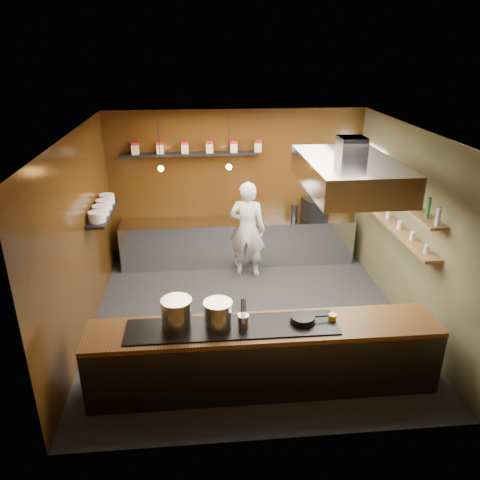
{
  "coord_description": "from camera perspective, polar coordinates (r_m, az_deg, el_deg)",
  "views": [
    {
      "loc": [
        -0.75,
        -6.45,
        4.16
      ],
      "look_at": [
        -0.12,
        0.4,
        1.23
      ],
      "focal_mm": 35.0,
      "sensor_mm": 36.0,
      "label": 1
    }
  ],
  "objects": [
    {
      "name": "pendant_left",
      "position": [
        8.42,
        -9.65,
        8.92
      ],
      "size": [
        0.1,
        0.1,
        0.95
      ],
      "color": "black",
      "rests_on": "ceiling"
    },
    {
      "name": "frying_pan",
      "position": [
        5.95,
        7.68,
        -9.52
      ],
      "size": [
        0.49,
        0.32,
        0.08
      ],
      "color": "black",
      "rests_on": "pass_counter"
    },
    {
      "name": "right_wall",
      "position": [
        7.69,
        20.12,
        1.36
      ],
      "size": [
        0.0,
        5.0,
        5.0
      ],
      "primitive_type": "plane",
      "rotation": [
        1.57,
        0.0,
        -1.57
      ],
      "color": "#4B492A",
      "rests_on": "ground"
    },
    {
      "name": "plate_shelf",
      "position": [
        8.05,
        -16.37,
        3.17
      ],
      "size": [
        0.3,
        1.4,
        0.04
      ],
      "primitive_type": "cube",
      "color": "black",
      "rests_on": "left_wall"
    },
    {
      "name": "storage_tins",
      "position": [
        8.99,
        -5.24,
        11.23
      ],
      "size": [
        2.43,
        0.13,
        0.22
      ],
      "color": "beige",
      "rests_on": "tin_shelf"
    },
    {
      "name": "utensil_crock",
      "position": [
        5.75,
        0.4,
        -9.9
      ],
      "size": [
        0.15,
        0.15,
        0.18
      ],
      "primitive_type": "cylinder",
      "rotation": [
        0.0,
        0.0,
        0.11
      ],
      "color": "silver",
      "rests_on": "pass_counter"
    },
    {
      "name": "plate_stacks",
      "position": [
        8.02,
        -16.45,
        3.84
      ],
      "size": [
        0.26,
        1.16,
        0.16
      ],
      "color": "white",
      "rests_on": "plate_shelf"
    },
    {
      "name": "stockpot_small",
      "position": [
        5.76,
        -2.68,
        -9.01
      ],
      "size": [
        0.36,
        0.36,
        0.33
      ],
      "primitive_type": "cylinder",
      "rotation": [
        0.0,
        0.0,
        0.02
      ],
      "color": "silver",
      "rests_on": "pass_counter"
    },
    {
      "name": "window_pane",
      "position": [
        9.04,
        15.81,
        7.7
      ],
      "size": [
        0.0,
        1.0,
        1.0
      ],
      "primitive_type": "plane",
      "rotation": [
        1.57,
        0.0,
        -1.57
      ],
      "color": "white",
      "rests_on": "right_wall"
    },
    {
      "name": "back_wall",
      "position": [
        9.36,
        -0.45,
        6.55
      ],
      "size": [
        5.0,
        0.0,
        5.0
      ],
      "primitive_type": "plane",
      "rotation": [
        1.57,
        0.0,
        0.0
      ],
      "color": "#3B200A",
      "rests_on": "ground"
    },
    {
      "name": "butter_jar",
      "position": [
        6.05,
        11.2,
        -9.28
      ],
      "size": [
        0.13,
        0.13,
        0.09
      ],
      "primitive_type": "cylinder",
      "rotation": [
        0.0,
        0.0,
        0.3
      ],
      "color": "yellow",
      "rests_on": "pass_counter"
    },
    {
      "name": "ceiling",
      "position": [
        6.59,
        1.4,
        12.91
      ],
      "size": [
        5.0,
        5.0,
        0.0
      ],
      "primitive_type": "plane",
      "rotation": [
        3.14,
        0.0,
        0.0
      ],
      "color": "silver",
      "rests_on": "back_wall"
    },
    {
      "name": "extractor_hood",
      "position": [
        6.6,
        13.16,
        7.92
      ],
      "size": [
        1.2,
        2.0,
        0.72
      ],
      "color": "#38383D",
      "rests_on": "ceiling"
    },
    {
      "name": "pass_counter",
      "position": [
        6.14,
        2.88,
        -13.98
      ],
      "size": [
        4.4,
        0.72,
        0.94
      ],
      "color": "#38383D",
      "rests_on": "floor"
    },
    {
      "name": "floor",
      "position": [
        7.71,
        1.18,
        -9.61
      ],
      "size": [
        5.0,
        5.0,
        0.0
      ],
      "primitive_type": "plane",
      "color": "#232326",
      "rests_on": "ground"
    },
    {
      "name": "wine_glasses",
      "position": [
        7.87,
        18.22,
        2.38
      ],
      "size": [
        0.07,
        2.37,
        0.13
      ],
      "color": "silver",
      "rests_on": "bottle_shelf_lower"
    },
    {
      "name": "chef",
      "position": [
        8.73,
        0.91,
        1.29
      ],
      "size": [
        0.77,
        0.61,
        1.85
      ],
      "primitive_type": "imported",
      "rotation": [
        0.0,
        0.0,
        2.85
      ],
      "color": "white",
      "rests_on": "floor"
    },
    {
      "name": "bottle_shelf_lower",
      "position": [
        7.9,
        18.15,
        1.8
      ],
      "size": [
        0.26,
        2.8,
        0.04
      ],
      "primitive_type": "cube",
      "color": "brown",
      "rests_on": "right_wall"
    },
    {
      "name": "prep_counter",
      "position": [
        9.41,
        -0.26,
        -0.16
      ],
      "size": [
        4.6,
        0.65,
        0.9
      ],
      "primitive_type": "cube",
      "color": "silver",
      "rests_on": "floor"
    },
    {
      "name": "pendant_right",
      "position": [
        8.41,
        -1.37,
        9.23
      ],
      "size": [
        0.1,
        0.1,
        0.95
      ],
      "color": "black",
      "rests_on": "ceiling"
    },
    {
      "name": "bottles",
      "position": [
        7.71,
        18.7,
        6.02
      ],
      "size": [
        0.06,
        2.66,
        0.24
      ],
      "color": "silver",
      "rests_on": "bottle_shelf_upper"
    },
    {
      "name": "stockpot_large",
      "position": [
        5.79,
        -7.7,
        -8.81
      ],
      "size": [
        0.49,
        0.49,
        0.37
      ],
      "primitive_type": "cylinder",
      "rotation": [
        0.0,
        0.0,
        0.35
      ],
      "color": "silver",
      "rests_on": "pass_counter"
    },
    {
      "name": "bottle_shelf_upper",
      "position": [
        7.75,
        18.57,
        5.04
      ],
      "size": [
        0.26,
        2.8,
        0.04
      ],
      "primitive_type": "cube",
      "color": "brown",
      "rests_on": "right_wall"
    },
    {
      "name": "tin_shelf",
      "position": [
        9.02,
        -6.18,
        10.38
      ],
      "size": [
        2.6,
        0.26,
        0.04
      ],
      "primitive_type": "cube",
      "color": "black",
      "rests_on": "back_wall"
    },
    {
      "name": "left_wall",
      "position": [
        7.19,
        -18.93,
        0.03
      ],
      "size": [
        0.0,
        5.0,
        5.0
      ],
      "primitive_type": "plane",
      "rotation": [
        1.57,
        0.0,
        1.57
      ],
      "color": "#3B200A",
      "rests_on": "ground"
    },
    {
      "name": "espresso_machine",
      "position": [
        9.36,
        9.08,
        3.74
      ],
      "size": [
        0.51,
        0.5,
        0.42
      ],
      "primitive_type": "cube",
      "rotation": [
        0.0,
        0.0,
        0.26
      ],
      "color": "black",
      "rests_on": "prep_counter"
    }
  ]
}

